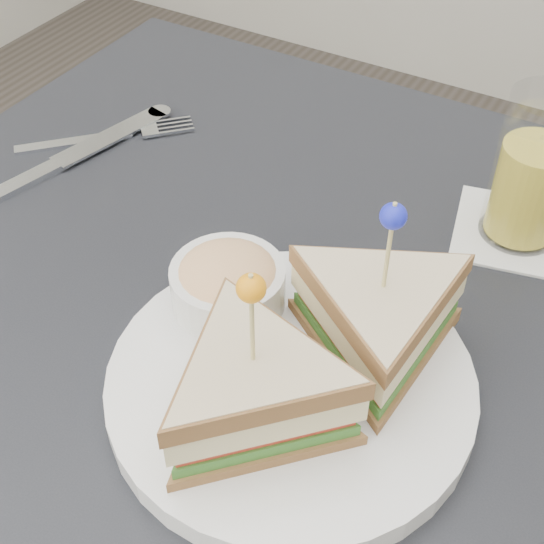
{
  "coord_description": "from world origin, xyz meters",
  "views": [
    {
      "loc": [
        0.22,
        -0.35,
        1.19
      ],
      "look_at": [
        0.01,
        0.01,
        0.8
      ],
      "focal_mm": 50.0,
      "sensor_mm": 36.0,
      "label": 1
    }
  ],
  "objects": [
    {
      "name": "plate_meal",
      "position": [
        0.07,
        -0.04,
        0.79
      ],
      "size": [
        0.33,
        0.33,
        0.16
      ],
      "rotation": [
        0.0,
        0.0,
        0.28
      ],
      "color": "white",
      "rests_on": "table"
    },
    {
      "name": "table",
      "position": [
        0.0,
        0.0,
        0.67
      ],
      "size": [
        0.8,
        0.8,
        0.75
      ],
      "color": "black",
      "rests_on": "ground"
    },
    {
      "name": "drink_set",
      "position": [
        0.15,
        0.21,
        0.81
      ],
      "size": [
        0.13,
        0.13,
        0.14
      ],
      "rotation": [
        0.0,
        0.0,
        0.22
      ],
      "color": "silver",
      "rests_on": "table"
    },
    {
      "name": "cutlery_fork",
      "position": [
        -0.26,
        0.15,
        0.75
      ],
      "size": [
        0.14,
        0.15,
        0.01
      ],
      "rotation": [
        0.0,
        0.0,
        -0.77
      ],
      "color": "silver",
      "rests_on": "table"
    },
    {
      "name": "cutlery_knife",
      "position": [
        -0.27,
        0.09,
        0.75
      ],
      "size": [
        0.08,
        0.24,
        0.01
      ],
      "rotation": [
        0.0,
        0.0,
        -0.23
      ],
      "color": "silver",
      "rests_on": "table"
    }
  ]
}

